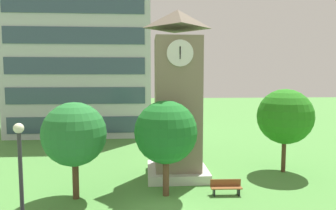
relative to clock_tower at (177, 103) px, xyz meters
The scene contains 8 objects.
ground_plane 7.08m from the clock_tower, 103.35° to the right, with size 160.00×160.00×0.00m, color #4C893D.
office_building 22.13m from the clock_tower, 116.49° to the left, with size 16.12×12.85×19.20m.
clock_tower is the anchor object (origin of this frame).
park_bench 6.37m from the clock_tower, 55.44° to the right, with size 1.82×0.55×0.88m.
street_lamp 11.88m from the clock_tower, 123.97° to the right, with size 0.36×0.36×5.27m.
tree_near_tower 3.85m from the clock_tower, 106.28° to the right, with size 3.61×3.61×5.54m.
tree_streetside 7.83m from the clock_tower, ahead, with size 3.92×3.92×6.00m.
tree_by_building 7.20m from the clock_tower, 149.92° to the right, with size 3.57×3.57×5.48m.
Camera 1 is at (-0.97, -15.87, 6.91)m, focal length 32.82 mm.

